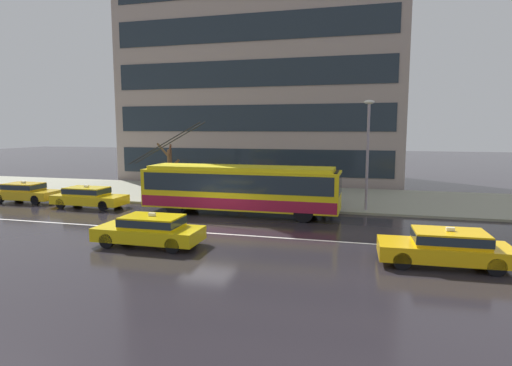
% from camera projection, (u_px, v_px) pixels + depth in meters
% --- Properties ---
extents(ground_plane, '(160.00, 160.00, 0.00)m').
position_uv_depth(ground_plane, '(207.00, 227.00, 21.09)').
color(ground_plane, '#252126').
extents(sidewalk_slab, '(80.00, 10.00, 0.14)m').
position_uv_depth(sidewalk_slab, '(258.00, 195.00, 30.64)').
color(sidewalk_slab, gray).
rests_on(sidewalk_slab, ground_plane).
extents(lane_centre_line, '(72.00, 0.14, 0.01)m').
position_uv_depth(lane_centre_line, '(198.00, 232.00, 19.94)').
color(lane_centre_line, silver).
rests_on(lane_centre_line, ground_plane).
extents(trolleybus, '(12.44, 2.55, 5.26)m').
position_uv_depth(trolleybus, '(241.00, 188.00, 23.94)').
color(trolleybus, yellow).
rests_on(trolleybus, ground_plane).
extents(taxi_far_behind, '(4.26, 1.92, 1.39)m').
position_uv_depth(taxi_far_behind, '(25.00, 191.00, 28.20)').
color(taxi_far_behind, gold).
rests_on(taxi_far_behind, ground_plane).
extents(taxi_oncoming_near, '(4.45, 1.81, 1.39)m').
position_uv_depth(taxi_oncoming_near, '(150.00, 229.00, 17.61)').
color(taxi_oncoming_near, yellow).
rests_on(taxi_oncoming_near, ground_plane).
extents(taxi_oncoming_far, '(4.57, 1.99, 1.39)m').
position_uv_depth(taxi_oncoming_far, '(446.00, 246.00, 15.03)').
color(taxi_oncoming_far, yellow).
rests_on(taxi_oncoming_far, ground_plane).
extents(taxi_queued_behind_bus, '(4.63, 1.80, 1.39)m').
position_uv_depth(taxi_queued_behind_bus, '(89.00, 196.00, 26.21)').
color(taxi_queued_behind_bus, yellow).
rests_on(taxi_queued_behind_bus, ground_plane).
extents(pedestrian_at_shelter, '(1.42, 1.42, 2.03)m').
position_uv_depth(pedestrian_at_shelter, '(239.00, 175.00, 28.23)').
color(pedestrian_at_shelter, '#564745').
rests_on(pedestrian_at_shelter, sidewalk_slab).
extents(pedestrian_approaching_curb, '(1.25, 1.25, 2.03)m').
position_uv_depth(pedestrian_approaching_curb, '(331.00, 178.00, 26.68)').
color(pedestrian_approaching_curb, '#2B364F').
rests_on(pedestrian_approaching_curb, sidewalk_slab).
extents(pedestrian_walking_past, '(1.33, 1.33, 2.04)m').
position_uv_depth(pedestrian_walking_past, '(224.00, 176.00, 28.11)').
color(pedestrian_walking_past, navy).
rests_on(pedestrian_walking_past, sidewalk_slab).
extents(pedestrian_waiting_by_pole, '(1.37, 1.37, 1.93)m').
position_uv_depth(pedestrian_waiting_by_pole, '(323.00, 182.00, 24.94)').
color(pedestrian_waiting_by_pole, black).
rests_on(pedestrian_waiting_by_pole, sidewalk_slab).
extents(street_lamp, '(0.60, 0.32, 6.35)m').
position_uv_depth(street_lamp, '(368.00, 145.00, 24.31)').
color(street_lamp, gray).
rests_on(street_lamp, sidewalk_slab).
extents(street_tree_bare, '(2.03, 1.47, 3.72)m').
position_uv_depth(street_tree_bare, '(170.00, 169.00, 29.67)').
color(street_tree_bare, brown).
rests_on(street_tree_bare, sidewalk_slab).
extents(office_tower_corner_left, '(25.88, 10.52, 26.52)m').
position_uv_depth(office_tower_corner_left, '(263.00, 39.00, 39.81)').
color(office_tower_corner_left, '#9F8E87').
rests_on(office_tower_corner_left, ground_plane).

